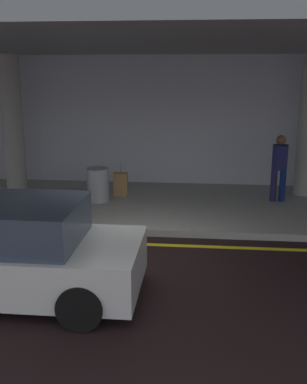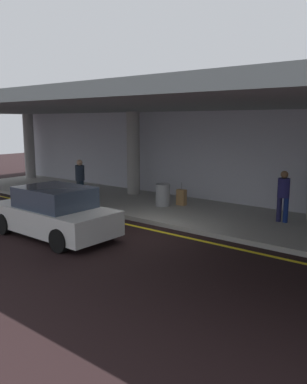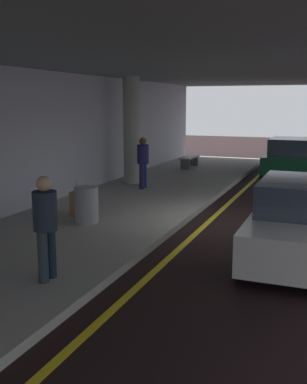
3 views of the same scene
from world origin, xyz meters
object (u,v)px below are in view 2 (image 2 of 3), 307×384
object	(u,v)px
support_column_left_mid	(133,153)
traveler_with_luggage	(80,177)
trash_bin_steel	(163,195)
person_waiting_for_ride	(283,193)
car_silver	(54,213)
support_column_far_left	(29,146)
suitcase_upright_primary	(181,197)

from	to	relation	value
support_column_left_mid	traveler_with_luggage	xyz separation A→B (m)	(-0.77, -2.47, -0.86)
trash_bin_steel	traveler_with_luggage	bearing A→B (deg)	-160.22
support_column_left_mid	person_waiting_for_ride	bearing A→B (deg)	-6.14
car_silver	trash_bin_steel	bearing A→B (deg)	-92.44
car_silver	trash_bin_steel	size ratio (longest dim) A/B	4.82
support_column_far_left	traveler_with_luggage	distance (m)	7.69
suitcase_upright_primary	trash_bin_steel	xyz separation A→B (m)	(-0.49, -0.56, 0.11)
traveler_with_luggage	trash_bin_steel	bearing A→B (deg)	155.63
support_column_far_left	traveler_with_luggage	size ratio (longest dim) A/B	2.17
suitcase_upright_primary	support_column_left_mid	bearing A→B (deg)	-178.17
suitcase_upright_primary	person_waiting_for_ride	bearing A→B (deg)	13.08
car_silver	person_waiting_for_ride	distance (m)	7.24
car_silver	suitcase_upright_primary	bearing A→B (deg)	-97.12
suitcase_upright_primary	trash_bin_steel	size ratio (longest dim) A/B	1.06
traveler_with_luggage	person_waiting_for_ride	world-z (taller)	same
support_column_far_left	trash_bin_steel	xyz separation A→B (m)	(10.63, -1.24, -1.40)
person_waiting_for_ride	support_column_left_mid	bearing A→B (deg)	94.69
car_silver	trash_bin_steel	distance (m)	4.89
support_column_left_mid	suitcase_upright_primary	xyz separation A→B (m)	(3.12, -0.69, -1.51)
suitcase_upright_primary	trash_bin_steel	distance (m)	0.75
support_column_far_left	traveler_with_luggage	world-z (taller)	support_column_far_left
person_waiting_for_ride	suitcase_upright_primary	distance (m)	4.11
traveler_with_luggage	support_column_left_mid	bearing A→B (deg)	-151.45
car_silver	suitcase_upright_primary	size ratio (longest dim) A/B	4.56
person_waiting_for_ride	trash_bin_steel	xyz separation A→B (m)	(-4.54, -0.47, -0.54)
support_column_far_left	person_waiting_for_ride	size ratio (longest dim) A/B	2.17
car_silver	trash_bin_steel	xyz separation A→B (m)	(0.32, 4.87, -0.14)
suitcase_upright_primary	support_column_far_left	bearing A→B (deg)	-169.27
traveler_with_luggage	suitcase_upright_primary	distance (m)	4.32
support_column_left_mid	trash_bin_steel	xyz separation A→B (m)	(2.63, -1.24, -1.40)
person_waiting_for_ride	support_column_far_left	bearing A→B (deg)	97.92
person_waiting_for_ride	suitcase_upright_primary	world-z (taller)	person_waiting_for_ride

